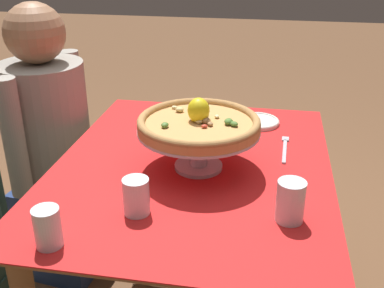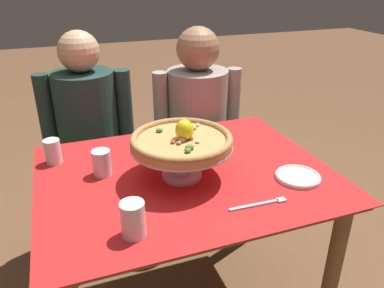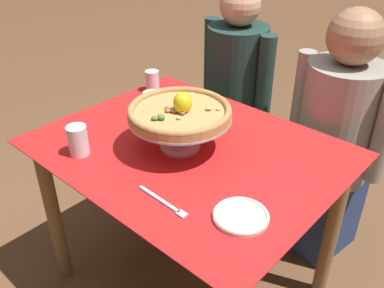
# 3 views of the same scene
# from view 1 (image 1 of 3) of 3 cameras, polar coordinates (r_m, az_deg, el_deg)

# --- Properties ---
(dining_table) EXTENTS (1.10, 0.87, 0.74)m
(dining_table) POSITION_cam_1_polar(r_m,az_deg,el_deg) (1.54, 0.05, -6.46)
(dining_table) COLOR olive
(dining_table) RESTS_ON ground
(pizza_stand) EXTENTS (0.37, 0.37, 0.13)m
(pizza_stand) POSITION_cam_1_polar(r_m,az_deg,el_deg) (1.41, 0.82, 0.51)
(pizza_stand) COLOR #B7B7C1
(pizza_stand) RESTS_ON dining_table
(pizza) EXTENTS (0.37, 0.37, 0.10)m
(pizza) POSITION_cam_1_polar(r_m,az_deg,el_deg) (1.39, 0.84, 2.63)
(pizza) COLOR tan
(pizza) RESTS_ON pizza_stand
(water_glass_front_left) EXTENTS (0.07, 0.07, 0.11)m
(water_glass_front_left) POSITION_cam_1_polar(r_m,az_deg,el_deg) (1.21, 11.99, -7.23)
(water_glass_front_left) COLOR white
(water_glass_front_left) RESTS_ON dining_table
(water_glass_back_left) EXTENTS (0.06, 0.06, 0.10)m
(water_glass_back_left) POSITION_cam_1_polar(r_m,az_deg,el_deg) (1.15, -17.31, -10.06)
(water_glass_back_left) COLOR silver
(water_glass_back_left) RESTS_ON dining_table
(water_glass_side_left) EXTENTS (0.07, 0.07, 0.10)m
(water_glass_side_left) POSITION_cam_1_polar(r_m,az_deg,el_deg) (1.22, -6.86, -6.59)
(water_glass_side_left) COLOR white
(water_glass_side_left) RESTS_ON dining_table
(side_plate) EXTENTS (0.17, 0.17, 0.02)m
(side_plate) POSITION_cam_1_polar(r_m,az_deg,el_deg) (1.80, 8.05, 2.79)
(side_plate) COLOR silver
(side_plate) RESTS_ON dining_table
(dinner_fork) EXTENTS (0.21, 0.03, 0.01)m
(dinner_fork) POSITION_cam_1_polar(r_m,az_deg,el_deg) (1.61, 11.35, -0.47)
(dinner_fork) COLOR #B7B7C1
(dinner_fork) RESTS_ON dining_table
(diner_right) EXTENTS (0.48, 0.37, 1.19)m
(diner_right) POSITION_cam_1_polar(r_m,az_deg,el_deg) (2.00, -16.84, -1.36)
(diner_right) COLOR navy
(diner_right) RESTS_ON ground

